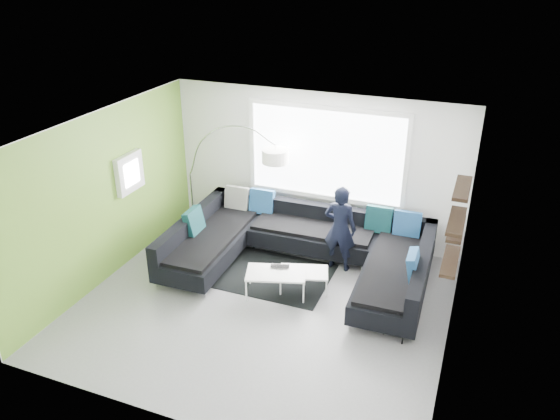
# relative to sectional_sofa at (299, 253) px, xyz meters

# --- Properties ---
(ground) EXTENTS (5.50, 5.50, 0.00)m
(ground) POSITION_rel_sectional_sofa_xyz_m (-0.20, -1.07, -0.40)
(ground) COLOR slate
(ground) RESTS_ON ground
(room_shell) EXTENTS (5.54, 5.04, 2.82)m
(room_shell) POSITION_rel_sectional_sofa_xyz_m (-0.17, -0.86, 1.41)
(room_shell) COLOR silver
(room_shell) RESTS_ON ground
(sectional_sofa) EXTENTS (4.30, 2.72, 0.91)m
(sectional_sofa) POSITION_rel_sectional_sofa_xyz_m (0.00, 0.00, 0.00)
(sectional_sofa) COLOR black
(sectional_sofa) RESTS_ON ground
(rug) EXTENTS (2.00, 1.46, 0.01)m
(rug) POSITION_rel_sectional_sofa_xyz_m (-0.43, -0.23, -0.40)
(rug) COLOR black
(rug) RESTS_ON ground
(coffee_table) EXTENTS (1.37, 1.03, 0.40)m
(coffee_table) POSITION_rel_sectional_sofa_xyz_m (0.05, -0.56, -0.20)
(coffee_table) COLOR white
(coffee_table) RESTS_ON ground
(arc_lamp) EXTENTS (2.11, 0.84, 2.21)m
(arc_lamp) POSITION_rel_sectional_sofa_xyz_m (-2.57, 0.93, 0.70)
(arc_lamp) COLOR white
(arc_lamp) RESTS_ON ground
(side_table) EXTENTS (0.45, 0.45, 0.47)m
(side_table) POSITION_rel_sectional_sofa_xyz_m (1.89, -1.02, -0.17)
(side_table) COLOR black
(side_table) RESTS_ON ground
(person) EXTENTS (0.58, 0.41, 1.53)m
(person) POSITION_rel_sectional_sofa_xyz_m (0.58, 0.43, 0.36)
(person) COLOR black
(person) RESTS_ON ground
(laptop) EXTENTS (0.41, 0.36, 0.02)m
(laptop) POSITION_rel_sectional_sofa_xyz_m (-0.12, -0.58, 0.01)
(laptop) COLOR black
(laptop) RESTS_ON coffee_table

